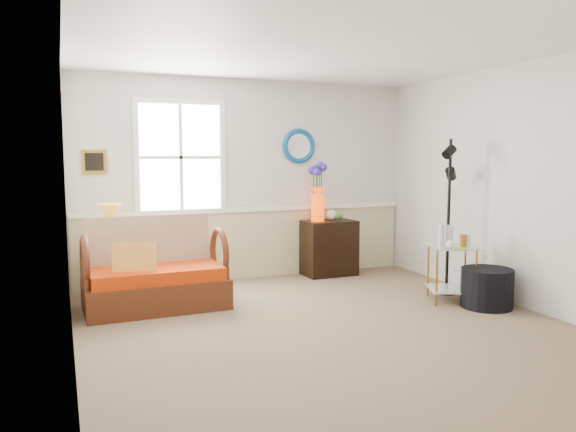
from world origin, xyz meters
name	(u,v)px	position (x,y,z in m)	size (l,w,h in m)	color
floor	(334,331)	(0.00, 0.00, 0.00)	(4.50, 5.00, 0.01)	brown
ceiling	(337,44)	(0.00, 0.00, 2.60)	(4.50, 5.00, 0.01)	white
walls	(335,191)	(0.00, 0.00, 1.30)	(4.51, 5.01, 2.60)	silver
wainscot	(250,244)	(0.00, 2.48, 0.45)	(4.46, 0.02, 0.90)	#C0B584
chair_rail	(250,209)	(0.00, 2.47, 0.92)	(4.46, 0.04, 0.06)	white
window	(181,157)	(-0.90, 2.47, 1.60)	(1.14, 0.06, 1.44)	white
picture	(94,162)	(-1.92, 2.48, 1.55)	(0.28, 0.03, 0.28)	#B28623
mirror	(299,146)	(0.70, 2.48, 1.75)	(0.47, 0.47, 0.07)	#0A6EAE
loveseat	(155,264)	(-1.40, 1.45, 0.48)	(1.47, 0.83, 0.96)	#5D2A16
throw_pillow	(134,263)	(-1.63, 1.31, 0.53)	(0.43, 0.11, 0.43)	orange
lamp_stand	(110,273)	(-1.81, 2.14, 0.28)	(0.31, 0.31, 0.56)	black
table_lamp	(111,227)	(-1.79, 2.10, 0.82)	(0.29, 0.29, 0.52)	#C08726
potted_plant	(120,236)	(-1.68, 2.13, 0.71)	(0.35, 0.38, 0.30)	#41742D
cabinet	(329,248)	(1.06, 2.26, 0.37)	(0.70, 0.45, 0.75)	black
flower_vase	(318,193)	(0.89, 2.26, 1.13)	(0.23, 0.23, 0.77)	#F74604
side_table	(451,274)	(1.70, 0.48, 0.32)	(0.50, 0.50, 0.63)	#BB8525
tabletop_items	(453,236)	(1.67, 0.43, 0.75)	(0.40, 0.40, 0.24)	silver
floor_lamp	(449,217)	(1.89, 0.80, 0.91)	(0.26, 0.26, 1.82)	black
ottoman	(487,288)	(1.90, 0.14, 0.21)	(0.55, 0.55, 0.42)	black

